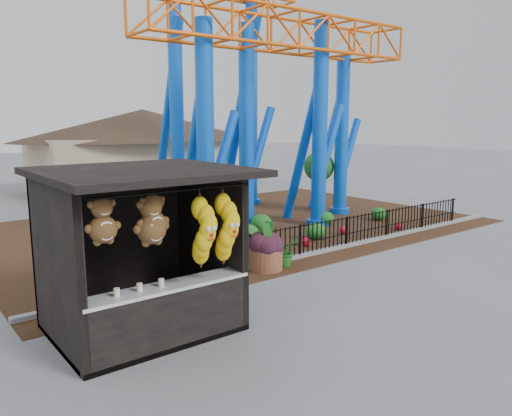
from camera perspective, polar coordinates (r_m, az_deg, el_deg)
ground at (r=10.80m, az=4.94°, el=-11.63°), size 120.00×120.00×0.00m
mulch_bed at (r=19.21m, az=-2.48°, el=-1.92°), size 18.00×12.00×0.02m
curb at (r=15.49m, az=8.32°, el=-4.74°), size 18.00×0.18×0.12m
prize_booth at (r=9.42m, az=-12.44°, el=-5.23°), size 3.50×3.40×3.12m
picket_fence at (r=16.03m, az=10.60°, el=-2.68°), size 12.20×0.06×1.00m
roller_coaster at (r=19.79m, az=-0.26°, el=17.17°), size 11.00×6.37×10.82m
terracotta_planter at (r=13.43m, az=1.13°, el=-5.90°), size 0.99×0.99×0.59m
planter_foliage at (r=13.28m, az=1.14°, el=-3.34°), size 0.70×0.70×0.64m
potted_plant at (r=13.82m, az=3.32°, el=-4.89°), size 0.78×0.68×0.85m
landscaping at (r=17.70m, az=4.76°, el=-2.01°), size 8.50×3.44×0.64m
pavilion at (r=30.23m, az=-12.74°, el=8.04°), size 15.00×15.00×4.80m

